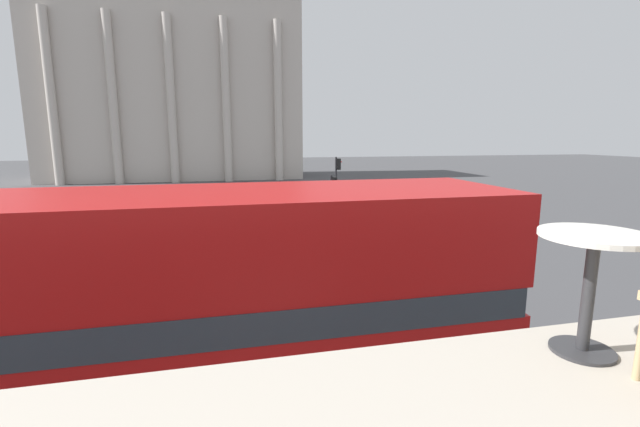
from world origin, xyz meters
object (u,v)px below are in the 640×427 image
object	(u,v)px
double_decker_bus	(163,319)
traffic_light_mid	(333,197)
plaza_building_left	(175,89)
pedestrian_grey	(58,221)
traffic_light_near	(36,239)
pedestrian_white	(392,197)
cafe_dining_table	(592,266)
traffic_light_far	(337,178)

from	to	relation	value
double_decker_bus	traffic_light_mid	world-z (taller)	double_decker_bus
plaza_building_left	pedestrian_grey	world-z (taller)	plaza_building_left
traffic_light_near	traffic_light_mid	xyz separation A→B (m)	(10.22, 7.46, -0.22)
traffic_light_near	traffic_light_mid	distance (m)	12.66
traffic_light_near	pedestrian_white	distance (m)	22.08
pedestrian_white	double_decker_bus	bearing A→B (deg)	6.97
traffic_light_mid	traffic_light_near	bearing A→B (deg)	-143.87
cafe_dining_table	traffic_light_far	xyz separation A→B (m)	(5.06, 23.82, -1.85)
cafe_dining_table	traffic_light_near	xyz separation A→B (m)	(-6.95, 10.67, -1.99)
cafe_dining_table	plaza_building_left	xyz separation A→B (m)	(-6.90, 53.63, 6.35)
plaza_building_left	pedestrian_white	bearing A→B (deg)	-59.94
traffic_light_mid	pedestrian_white	size ratio (longest dim) A/B	1.94
plaza_building_left	pedestrian_grey	size ratio (longest dim) A/B	18.06
traffic_light_far	pedestrian_white	distance (m)	4.90
cafe_dining_table	pedestrian_grey	distance (m)	23.60
traffic_light_near	pedestrian_grey	bearing A→B (deg)	105.95
plaza_building_left	traffic_light_mid	bearing A→B (deg)	-74.02
plaza_building_left	traffic_light_far	bearing A→B (deg)	-68.13
traffic_light_far	plaza_building_left	bearing A→B (deg)	111.87
double_decker_bus	traffic_light_far	distance (m)	21.02
cafe_dining_table	traffic_light_far	world-z (taller)	cafe_dining_table
pedestrian_grey	pedestrian_white	distance (m)	19.85
pedestrian_white	traffic_light_far	bearing A→B (deg)	-32.54
traffic_light_far	pedestrian_grey	size ratio (longest dim) A/B	2.32
traffic_light_far	cafe_dining_table	bearing A→B (deg)	-102.00
traffic_light_far	pedestrian_white	bearing A→B (deg)	19.88
double_decker_bus	pedestrian_grey	xyz separation A→B (m)	(-6.96, 16.73, -1.45)
cafe_dining_table	pedestrian_grey	size ratio (longest dim) A/B	0.45
traffic_light_near	traffic_light_mid	bearing A→B (deg)	36.13
plaza_building_left	cafe_dining_table	bearing A→B (deg)	-82.67
traffic_light_near	traffic_light_mid	size ratio (longest dim) A/B	1.11
traffic_light_near	pedestrian_white	xyz separation A→B (m)	(16.39, 14.73, -1.39)
traffic_light_far	pedestrian_white	xyz separation A→B (m)	(4.37, 1.58, -1.53)
pedestrian_grey	pedestrian_white	xyz separation A→B (m)	(19.38, 4.27, 0.01)
cafe_dining_table	traffic_light_far	bearing A→B (deg)	78.00
double_decker_bus	traffic_light_near	size ratio (longest dim) A/B	2.98
cafe_dining_table	plaza_building_left	world-z (taller)	plaza_building_left
cafe_dining_table	traffic_light_mid	distance (m)	18.56
traffic_light_near	pedestrian_white	size ratio (longest dim) A/B	2.16
double_decker_bus	traffic_light_mid	xyz separation A→B (m)	(6.26, 13.73, -0.27)
traffic_light_mid	pedestrian_white	world-z (taller)	traffic_light_mid
cafe_dining_table	traffic_light_mid	world-z (taller)	cafe_dining_table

